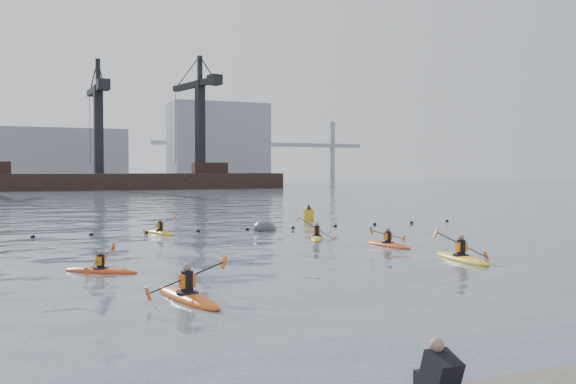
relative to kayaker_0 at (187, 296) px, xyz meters
name	(u,v)px	position (x,y,z in m)	size (l,w,h in m)	color
ground	(480,309)	(6.83, -3.98, -0.11)	(400.00, 400.00, 0.00)	#374351
float_line	(222,230)	(6.33, 18.55, -0.08)	(33.24, 0.73, 0.24)	black
barge_pier	(98,180)	(6.61, 106.01, 1.78)	(72.00, 19.30, 29.50)	black
skyline	(94,149)	(9.07, 146.29, 9.14)	(141.00, 28.00, 22.00)	gray
kayaker_0	(187,296)	(0.00, 0.00, 0.00)	(2.45, 3.70, 1.27)	#DC5014
kayaker_1	(461,257)	(11.92, 3.28, 0.00)	(2.56, 3.72, 1.46)	yellow
kayaker_2	(101,270)	(-1.82, 5.70, -0.02)	(2.65, 2.11, 1.05)	red
kayaker_3	(317,237)	(9.74, 12.36, -0.02)	(2.04, 3.08, 1.34)	gold
kayaker_4	(388,244)	(11.62, 8.35, -0.01)	(2.14, 3.21, 1.08)	#CB4513
kayaker_5	(160,232)	(2.58, 18.24, -0.02)	(2.09, 3.14, 1.17)	yellow
mooring_buoy	(265,230)	(8.86, 18.00, -0.11)	(2.30, 1.36, 1.15)	#424547
nav_buoy	(309,215)	(14.10, 23.19, 0.30)	(0.75, 0.75, 1.37)	gold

